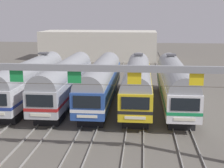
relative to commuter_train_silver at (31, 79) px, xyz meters
name	(u,v)px	position (x,y,z in m)	size (l,w,h in m)	color
ground_plane	(101,104)	(7.88, 0.00, -2.69)	(160.00, 160.00, 0.00)	#5B564F
track_bed	(115,75)	(7.88, 17.00, -2.61)	(17.26, 70.00, 0.15)	gray
commuter_train_silver	(31,79)	(0.00, 0.00, 0.00)	(2.88, 18.06, 5.05)	silver
commuter_train_stainless	(65,80)	(3.94, 0.00, 0.00)	(2.88, 18.06, 4.77)	#B2B5BA
commuter_train_blue	(101,80)	(7.88, 0.00, 0.00)	(2.88, 18.06, 4.77)	#284C9E
commuter_train_yellow	(137,81)	(11.82, 0.00, 0.00)	(2.88, 18.06, 5.05)	gold
commuter_train_white	(174,82)	(15.76, 0.00, 0.00)	(2.88, 18.06, 5.05)	white
catenary_gantry	(75,83)	(7.88, -13.50, 2.54)	(21.00, 0.44, 6.97)	gray
maintenance_building	(99,45)	(2.77, 36.60, 0.39)	(24.77, 10.00, 6.17)	beige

